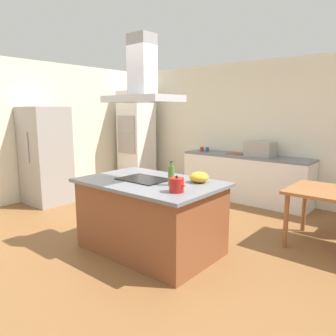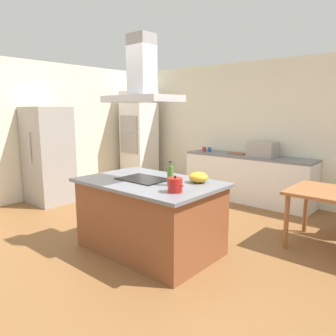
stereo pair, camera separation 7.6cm
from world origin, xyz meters
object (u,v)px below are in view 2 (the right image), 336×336
coffee_mug_red (204,149)px  range_hood (142,81)px  wall_oven_stack (139,138)px  tea_kettle (175,185)px  olive_oil_bottle (170,175)px  coffee_mug_blue (209,149)px  countertop_microwave (262,149)px  cooktop (143,179)px  cutting_board (238,153)px  refrigerator (48,155)px  mixing_bowl (198,177)px

coffee_mug_red → range_hood: (1.03, -2.85, 1.16)m
coffee_mug_red → wall_oven_stack: 1.78m
tea_kettle → range_hood: bearing=162.3°
olive_oil_bottle → coffee_mug_blue: (-1.37, 2.89, -0.07)m
countertop_microwave → coffee_mug_red: size_ratio=5.56×
cooktop → coffee_mug_red: (-1.03, 2.85, 0.04)m
tea_kettle → range_hood: 1.34m
coffee_mug_blue → cutting_board: coffee_mug_blue is taller
cutting_board → coffee_mug_red: bearing=-174.1°
coffee_mug_blue → refrigerator: bearing=-127.4°
olive_oil_bottle → range_hood: (-0.46, 0.02, 1.08)m
refrigerator → wall_oven_stack: bearing=88.0°
mixing_bowl → coffee_mug_blue: size_ratio=2.58×
coffee_mug_red → range_hood: bearing=-70.1°
olive_oil_bottle → wall_oven_stack: size_ratio=0.13×
countertop_microwave → range_hood: bearing=-95.1°
tea_kettle → refrigerator: (-3.57, 0.55, -0.07)m
mixing_bowl → refrigerator: size_ratio=0.13×
tea_kettle → mixing_bowl: 0.54m
countertop_microwave → wall_oven_stack: (-3.05, -0.23, 0.06)m
refrigerator → tea_kettle: bearing=-8.7°
mixing_bowl → coffee_mug_red: size_ratio=2.58×
tea_kettle → olive_oil_bottle: bearing=139.5°
coffee_mug_red → coffee_mug_blue: bearing=12.0°
tea_kettle → coffee_mug_blue: bearing=117.6°
cooktop → cutting_board: cutting_board is taller
coffee_mug_blue → range_hood: 3.23m
tea_kettle → coffee_mug_blue: 3.50m
tea_kettle → range_hood: size_ratio=0.23×
refrigerator → countertop_microwave: bearing=39.3°
mixing_bowl → range_hood: 1.33m
cooktop → olive_oil_bottle: 0.47m
olive_oil_bottle → coffee_mug_blue: olive_oil_bottle is taller
countertop_microwave → wall_oven_stack: wall_oven_stack is taller
olive_oil_bottle → mixing_bowl: size_ratio=1.20×
coffee_mug_red → wall_oven_stack: bearing=-173.3°
olive_oil_bottle → countertop_microwave: size_ratio=0.56×
olive_oil_bottle → range_hood: size_ratio=0.31×
countertop_microwave → refrigerator: refrigerator is taller
cooktop → countertop_microwave: countertop_microwave is taller
coffee_mug_blue → countertop_microwave: bearing=0.1°
refrigerator → range_hood: 3.13m
mixing_bowl → tea_kettle: bearing=-81.4°
cooktop → refrigerator: 2.89m
range_hood → countertop_microwave: bearing=84.9°
refrigerator → coffee_mug_blue: bearing=52.6°
cutting_board → refrigerator: bearing=-134.8°
mixing_bowl → countertop_microwave: 2.59m
coffee_mug_blue → wall_oven_stack: size_ratio=0.04×
olive_oil_bottle → cutting_board: olive_oil_bottle is taller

